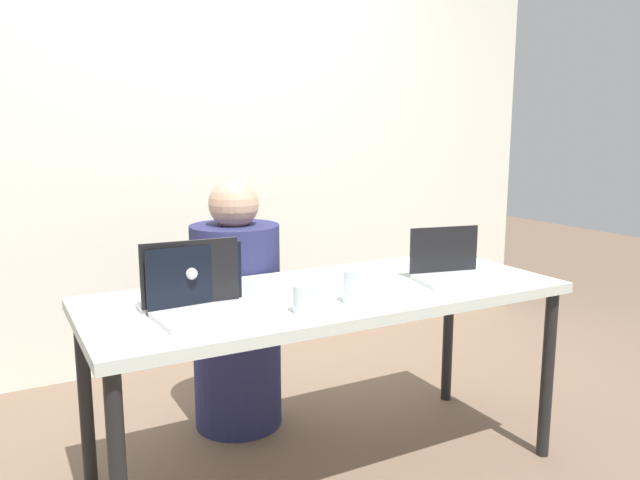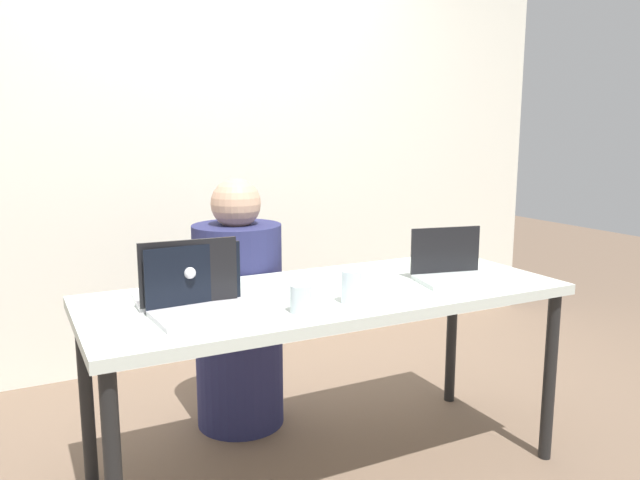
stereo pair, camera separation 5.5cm
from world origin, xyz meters
name	(u,v)px [view 1 (the left image)]	position (x,y,z in m)	size (l,w,h in m)	color
ground_plane	(329,471)	(0.00, 0.00, 0.00)	(12.00, 12.00, 0.00)	brown
back_wall	(202,153)	(0.00, 1.49, 1.20)	(4.67, 0.10, 2.40)	white
desk	(329,307)	(0.00, 0.00, 0.68)	(1.80, 0.72, 0.74)	silver
person_at_center	(237,318)	(-0.16, 0.56, 0.50)	(0.45, 0.45, 1.13)	navy
laptop_back_left	(186,289)	(-0.52, 0.07, 0.79)	(0.34, 0.28, 0.24)	silver
laptop_front_left	(205,301)	(-0.51, -0.08, 0.79)	(0.35, 0.27, 0.22)	silver
laptop_front_right	(452,269)	(0.51, -0.09, 0.79)	(0.34, 0.27, 0.20)	silver
water_glass_center	(353,289)	(-0.01, -0.19, 0.79)	(0.07, 0.07, 0.11)	silver
water_glass_left	(303,301)	(-0.21, -0.21, 0.78)	(0.07, 0.07, 0.09)	silver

